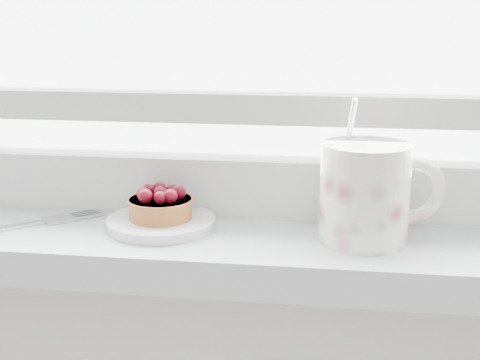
% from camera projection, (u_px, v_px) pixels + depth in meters
% --- Properties ---
extents(saucer, '(0.12, 0.12, 0.01)m').
position_uv_depth(saucer, '(161.00, 223.00, 0.76)').
color(saucer, silver).
rests_on(saucer, windowsill).
extents(raspberry_tart, '(0.07, 0.07, 0.04)m').
position_uv_depth(raspberry_tart, '(160.00, 204.00, 0.76)').
color(raspberry_tart, '#965220').
rests_on(raspberry_tart, saucer).
extents(floral_mug, '(0.14, 0.11, 0.15)m').
position_uv_depth(floral_mug, '(368.00, 191.00, 0.71)').
color(floral_mug, white).
rests_on(floral_mug, windowsill).
extents(fork, '(0.18, 0.16, 0.00)m').
position_uv_depth(fork, '(9.00, 227.00, 0.76)').
color(fork, silver).
rests_on(fork, windowsill).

